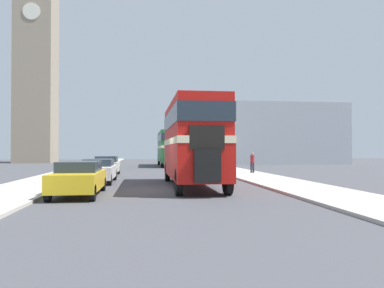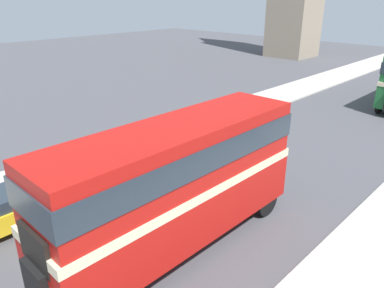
{
  "view_description": "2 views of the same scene",
  "coord_description": "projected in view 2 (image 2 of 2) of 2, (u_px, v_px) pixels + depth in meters",
  "views": [
    {
      "loc": [
        -1.04,
        -17.89,
        1.94
      ],
      "look_at": [
        1.48,
        1.57,
        2.24
      ],
      "focal_mm": 35.0,
      "sensor_mm": 36.0,
      "label": 1
    },
    {
      "loc": [
        9.14,
        -5.72,
        8.0
      ],
      "look_at": [
        0.0,
        3.76,
        2.67
      ],
      "focal_mm": 35.0,
      "sensor_mm": 36.0,
      "label": 2
    }
  ],
  "objects": [
    {
      "name": "car_parked_near",
      "position": [
        18.0,
        205.0,
        13.77
      ],
      "size": [
        1.82,
        4.52,
        1.44
      ],
      "color": "gold",
      "rests_on": "ground_plane"
    },
    {
      "name": "sidewalk_left",
      "position": [
        28.0,
        181.0,
        17.02
      ],
      "size": [
        3.5,
        120.0,
        0.12
      ],
      "color": "#B7B2A8",
      "rests_on": "ground_plane"
    },
    {
      "name": "car_parked_far",
      "position": [
        230.0,
        124.0,
        22.2
      ],
      "size": [
        1.77,
        4.01,
        1.45
      ],
      "color": "beige",
      "rests_on": "ground_plane"
    },
    {
      "name": "car_parked_mid",
      "position": [
        149.0,
        157.0,
        17.86
      ],
      "size": [
        1.82,
        4.51,
        1.39
      ],
      "color": "white",
      "rests_on": "ground_plane"
    },
    {
      "name": "double_decker_bus",
      "position": [
        177.0,
        178.0,
        11.82
      ],
      "size": [
        2.41,
        9.63,
        4.32
      ],
      "color": "#B2140F",
      "rests_on": "ground_plane"
    },
    {
      "name": "ground_plane",
      "position": [
        115.0,
        246.0,
        12.7
      ],
      "size": [
        120.0,
        120.0,
        0.0
      ],
      "primitive_type": "plane",
      "color": "#47474C"
    }
  ]
}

